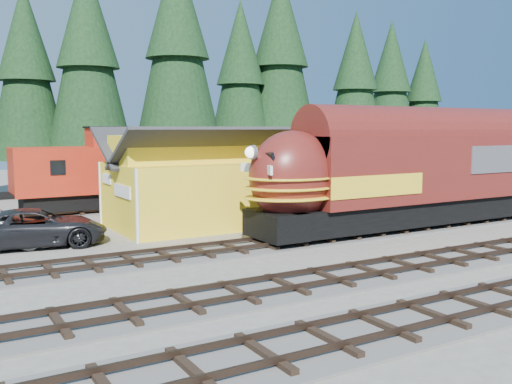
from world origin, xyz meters
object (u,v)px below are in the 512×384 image
pickup_truck_a (36,228)px  locomotive (394,177)px  caboose (94,173)px  depot (225,169)px

pickup_truck_a → locomotive: bearing=-98.7°
caboose → pickup_truck_a: caboose is taller
depot → locomotive: 9.03m
locomotive → pickup_truck_a: 17.24m
depot → pickup_truck_a: (-10.08, -1.36, -2.12)m
caboose → depot: bearing=-55.5°
depot → caboose: 9.11m
depot → pickup_truck_a: bearing=-172.3°
depot → locomotive: depot is taller
locomotive → caboose: 18.07m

